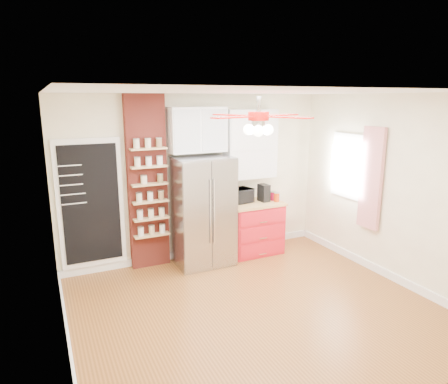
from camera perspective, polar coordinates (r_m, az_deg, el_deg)
name	(u,v)px	position (r m, az deg, el deg)	size (l,w,h in m)	color
floor	(255,308)	(5.36, 4.42, -16.15)	(4.50, 4.50, 0.00)	brown
ceiling	(259,92)	(4.67, 5.02, 14.06)	(4.50, 4.50, 0.00)	white
wall_back	(197,178)	(6.61, -3.93, 2.07)	(4.50, 0.02, 2.70)	#FEF8CC
wall_front	(386,269)	(3.36, 22.13, -10.19)	(4.50, 0.02, 2.70)	#FEF8CC
wall_left	(56,233)	(4.25, -22.83, -5.38)	(0.02, 4.00, 2.70)	#FEF8CC
wall_right	(392,189)	(6.25, 22.92, 0.38)	(0.02, 4.00, 2.70)	#FEF8CC
chalkboard	(91,204)	(6.24, -18.48, -1.64)	(0.95, 0.05, 1.95)	white
brick_pillar	(147,183)	(6.28, -10.90, 1.26)	(0.60, 0.16, 2.70)	maroon
fridge	(203,211)	(6.37, -3.07, -2.75)	(0.90, 0.70, 1.75)	#AAAAAE
upper_glass_cabinet	(197,130)	(6.32, -3.89, 8.88)	(0.90, 0.35, 0.70)	white
red_cabinet	(254,227)	(6.94, 4.28, -5.06)	(0.94, 0.64, 0.90)	red
upper_shelf_unit	(250,144)	(6.78, 3.78, 6.84)	(0.90, 0.30, 1.15)	white
window	(349,166)	(6.82, 17.39, 3.54)	(0.04, 0.75, 1.05)	white
curtain	(371,178)	(6.41, 20.28, 1.83)	(0.06, 0.40, 1.55)	red
ceiling_fan	(259,117)	(4.68, 4.95, 10.68)	(1.40, 1.40, 0.44)	silver
toaster_oven	(239,196)	(6.75, 2.16, -0.55)	(0.44, 0.30, 0.24)	black
coffee_maker	(264,193)	(6.87, 5.71, -0.12)	(0.14, 0.20, 0.30)	black
canister_left	(277,197)	(6.88, 7.52, -0.76)	(0.09, 0.09, 0.15)	#C5380A
canister_right	(273,196)	(6.97, 7.05, -0.59)	(0.10, 0.10, 0.15)	#BC0A2E
pantry_jar_oats	(144,180)	(6.12, -11.38, 1.72)	(0.10, 0.10, 0.12)	beige
pantry_jar_beans	(160,178)	(6.18, -9.11, 1.92)	(0.09, 0.09, 0.12)	olive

